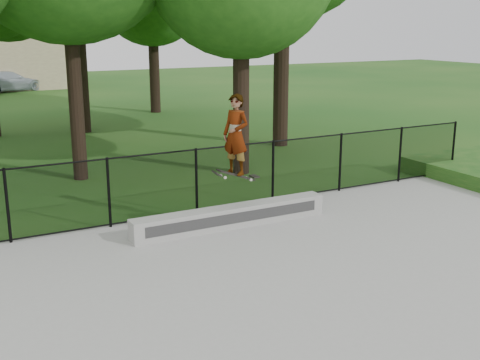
# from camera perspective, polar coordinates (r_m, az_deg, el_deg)

# --- Properties ---
(ground) EXTENTS (100.00, 100.00, 0.00)m
(ground) POSITION_cam_1_polar(r_m,az_deg,el_deg) (9.05, 11.86, -13.53)
(ground) COLOR #174A15
(ground) RESTS_ON ground
(concrete_slab) EXTENTS (14.00, 12.00, 0.06)m
(concrete_slab) POSITION_cam_1_polar(r_m,az_deg,el_deg) (9.03, 11.87, -13.36)
(concrete_slab) COLOR #979692
(concrete_slab) RESTS_ON ground
(grind_ledge) EXTENTS (4.40, 0.40, 0.44)m
(grind_ledge) POSITION_cam_1_polar(r_m,az_deg,el_deg) (12.69, -0.81, -3.48)
(grind_ledge) COLOR #9C9D98
(grind_ledge) RESTS_ON concrete_slab
(car_c) EXTENTS (4.57, 3.15, 1.32)m
(car_c) POSITION_cam_1_polar(r_m,az_deg,el_deg) (41.76, -21.18, 8.73)
(car_c) COLOR #A5B2BB
(car_c) RESTS_ON ground
(skater_airborne) EXTENTS (0.80, 0.71, 1.86)m
(skater_airborne) POSITION_cam_1_polar(r_m,az_deg,el_deg) (12.23, -0.40, 4.17)
(skater_airborne) COLOR black
(skater_airborne) RESTS_ON ground
(chainlink_fence) EXTENTS (16.06, 0.06, 1.50)m
(chainlink_fence) POSITION_cam_1_polar(r_m,az_deg,el_deg) (13.47, -4.15, -0.09)
(chainlink_fence) COLOR black
(chainlink_fence) RESTS_ON concrete_slab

